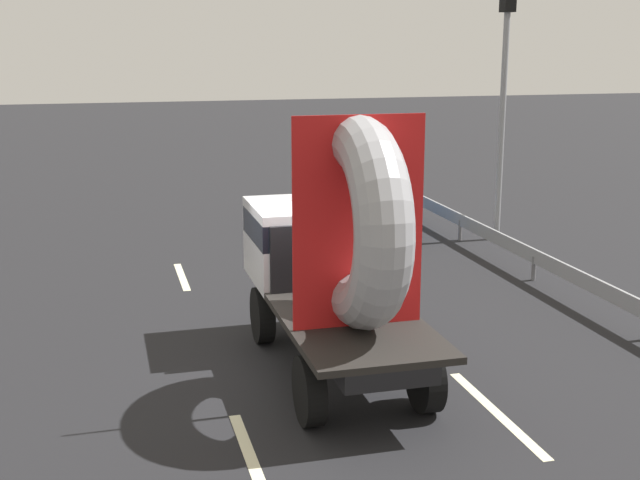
{
  "coord_description": "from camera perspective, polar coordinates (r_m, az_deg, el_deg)",
  "views": [
    {
      "loc": [
        -3.08,
        -12.74,
        5.2
      ],
      "look_at": [
        0.38,
        0.37,
        1.95
      ],
      "focal_mm": 47.39,
      "sensor_mm": 36.0,
      "label": 1
    }
  ],
  "objects": [
    {
      "name": "lane_dash_left_near",
      "position": [
        11.1,
        -4.69,
        -14.5
      ],
      "size": [
        0.16,
        2.61,
        0.01
      ],
      "primitive_type": "cube",
      "rotation": [
        0.0,
        0.0,
        1.57
      ],
      "color": "beige",
      "rests_on": "ground_plane"
    },
    {
      "name": "ground_plane",
      "position": [
        14.1,
        -1.13,
        -8.19
      ],
      "size": [
        120.0,
        120.0,
        0.0
      ],
      "primitive_type": "plane",
      "color": "black"
    },
    {
      "name": "flatbed_truck",
      "position": [
        13.15,
        0.92,
        -0.66
      ],
      "size": [
        2.02,
        5.38,
        4.2
      ],
      "color": "black",
      "rests_on": "ground_plane"
    },
    {
      "name": "distant_sedan",
      "position": [
        23.69,
        2.91,
        2.59
      ],
      "size": [
        1.81,
        4.22,
        1.38
      ],
      "color": "black",
      "rests_on": "ground_plane"
    },
    {
      "name": "lane_dash_right_near",
      "position": [
        12.54,
        11.82,
        -11.33
      ],
      "size": [
        0.16,
        2.95,
        0.01
      ],
      "primitive_type": "cube",
      "rotation": [
        0.0,
        0.0,
        1.57
      ],
      "color": "beige",
      "rests_on": "ground_plane"
    },
    {
      "name": "guardrail",
      "position": [
        20.77,
        11.68,
        0.19
      ],
      "size": [
        0.1,
        15.75,
        0.71
      ],
      "color": "gray",
      "rests_on": "ground_plane"
    },
    {
      "name": "lane_dash_left_far",
      "position": [
        19.16,
        -9.31,
        -2.46
      ],
      "size": [
        0.16,
        2.26,
        0.01
      ],
      "primitive_type": "cube",
      "rotation": [
        0.0,
        0.0,
        1.57
      ],
      "color": "beige",
      "rests_on": "ground_plane"
    },
    {
      "name": "traffic_light",
      "position": [
        22.35,
        12.35,
        10.9
      ],
      "size": [
        0.42,
        0.36,
        6.74
      ],
      "color": "gray",
      "rests_on": "ground_plane"
    },
    {
      "name": "lane_dash_right_far",
      "position": [
        19.93,
        1.1,
        -1.65
      ],
      "size": [
        0.16,
        2.54,
        0.01
      ],
      "primitive_type": "cube",
      "rotation": [
        0.0,
        0.0,
        1.57
      ],
      "color": "beige",
      "rests_on": "ground_plane"
    }
  ]
}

